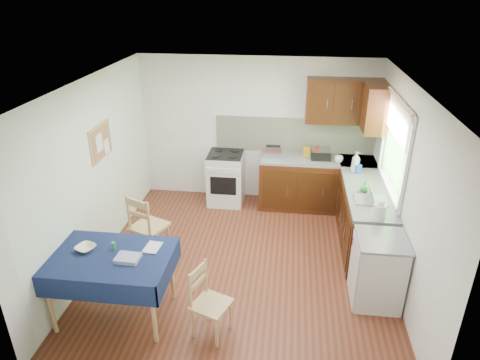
# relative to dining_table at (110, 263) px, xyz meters

# --- Properties ---
(floor) EXTENTS (4.20, 4.20, 0.00)m
(floor) POSITION_rel_dining_table_xyz_m (1.35, 1.17, -0.72)
(floor) COLOR #512315
(floor) RESTS_ON ground
(ceiling) EXTENTS (4.00, 4.20, 0.02)m
(ceiling) POSITION_rel_dining_table_xyz_m (1.35, 1.17, 1.78)
(ceiling) COLOR white
(ceiling) RESTS_ON wall_back
(wall_back) EXTENTS (4.00, 0.02, 2.50)m
(wall_back) POSITION_rel_dining_table_xyz_m (1.35, 3.27, 0.53)
(wall_back) COLOR silver
(wall_back) RESTS_ON ground
(wall_front) EXTENTS (4.00, 0.02, 2.50)m
(wall_front) POSITION_rel_dining_table_xyz_m (1.35, -0.93, 0.53)
(wall_front) COLOR silver
(wall_front) RESTS_ON ground
(wall_left) EXTENTS (0.02, 4.20, 2.50)m
(wall_left) POSITION_rel_dining_table_xyz_m (-0.65, 1.17, 0.53)
(wall_left) COLOR white
(wall_left) RESTS_ON ground
(wall_right) EXTENTS (0.02, 4.20, 2.50)m
(wall_right) POSITION_rel_dining_table_xyz_m (3.35, 1.17, 0.53)
(wall_right) COLOR silver
(wall_right) RESTS_ON ground
(base_cabinets) EXTENTS (1.90, 2.30, 0.86)m
(base_cabinets) POSITION_rel_dining_table_xyz_m (2.70, 2.43, -0.29)
(base_cabinets) COLOR #351409
(base_cabinets) RESTS_ON ground
(worktop_back) EXTENTS (1.90, 0.60, 0.04)m
(worktop_back) POSITION_rel_dining_table_xyz_m (2.40, 2.97, 0.16)
(worktop_back) COLOR slate
(worktop_back) RESTS_ON base_cabinets
(worktop_right) EXTENTS (0.60, 1.70, 0.04)m
(worktop_right) POSITION_rel_dining_table_xyz_m (3.05, 1.82, 0.16)
(worktop_right) COLOR slate
(worktop_right) RESTS_ON base_cabinets
(worktop_corner) EXTENTS (0.60, 0.60, 0.04)m
(worktop_corner) POSITION_rel_dining_table_xyz_m (3.05, 2.97, 0.16)
(worktop_corner) COLOR slate
(worktop_corner) RESTS_ON base_cabinets
(splashback) EXTENTS (2.70, 0.02, 0.60)m
(splashback) POSITION_rel_dining_table_xyz_m (2.00, 3.26, 0.48)
(splashback) COLOR beige
(splashback) RESTS_ON wall_back
(upper_cabinets) EXTENTS (1.20, 0.85, 0.70)m
(upper_cabinets) POSITION_rel_dining_table_xyz_m (2.87, 2.97, 1.13)
(upper_cabinets) COLOR #351409
(upper_cabinets) RESTS_ON wall_back
(stove) EXTENTS (0.60, 0.61, 0.92)m
(stove) POSITION_rel_dining_table_xyz_m (0.85, 2.97, -0.26)
(stove) COLOR silver
(stove) RESTS_ON ground
(window) EXTENTS (0.04, 1.48, 1.26)m
(window) POSITION_rel_dining_table_xyz_m (3.32, 1.87, 0.93)
(window) COLOR #2C5F27
(window) RESTS_ON wall_right
(fridge) EXTENTS (0.58, 0.60, 0.89)m
(fridge) POSITION_rel_dining_table_xyz_m (3.05, 0.62, -0.28)
(fridge) COLOR silver
(fridge) RESTS_ON ground
(corkboard) EXTENTS (0.04, 0.62, 0.47)m
(corkboard) POSITION_rel_dining_table_xyz_m (-0.63, 1.47, 0.88)
(corkboard) COLOR tan
(corkboard) RESTS_ON wall_left
(dining_table) EXTENTS (1.36, 0.92, 0.83)m
(dining_table) POSITION_rel_dining_table_xyz_m (0.00, 0.00, 0.00)
(dining_table) COLOR #0E1539
(dining_table) RESTS_ON ground
(chair_far) EXTENTS (0.57, 0.57, 0.98)m
(chair_far) POSITION_rel_dining_table_xyz_m (0.01, 1.18, -0.20)
(chair_far) COLOR tan
(chair_far) RESTS_ON ground
(chair_near) EXTENTS (0.48, 0.48, 0.84)m
(chair_near) POSITION_rel_dining_table_xyz_m (1.13, -0.14, -0.28)
(chair_near) COLOR tan
(chair_near) RESTS_ON ground
(toaster) EXTENTS (0.27, 0.17, 0.21)m
(toaster) POSITION_rel_dining_table_xyz_m (1.65, 2.97, 0.27)
(toaster) COLOR #B7B7BB
(toaster) RESTS_ON worktop_back
(sandwich_press) EXTENTS (0.31, 0.27, 0.18)m
(sandwich_press) POSITION_rel_dining_table_xyz_m (2.44, 2.98, 0.27)
(sandwich_press) COLOR black
(sandwich_press) RESTS_ON worktop_back
(sauce_bottle) EXTENTS (0.05, 0.05, 0.24)m
(sauce_bottle) POSITION_rel_dining_table_xyz_m (2.36, 2.88, 0.30)
(sauce_bottle) COLOR red
(sauce_bottle) RESTS_ON worktop_back
(yellow_packet) EXTENTS (0.13, 0.10, 0.15)m
(yellow_packet) POSITION_rel_dining_table_xyz_m (2.21, 3.06, 0.26)
(yellow_packet) COLOR gold
(yellow_packet) RESTS_ON worktop_back
(dish_rack) EXTENTS (0.43, 0.32, 0.20)m
(dish_rack) POSITION_rel_dining_table_xyz_m (3.04, 1.55, 0.20)
(dish_rack) COLOR gray
(dish_rack) RESTS_ON worktop_right
(kettle) EXTENTS (0.15, 0.15, 0.25)m
(kettle) POSITION_rel_dining_table_xyz_m (3.07, 1.08, 0.29)
(kettle) COLOR silver
(kettle) RESTS_ON worktop_right
(cup) EXTENTS (0.17, 0.17, 0.10)m
(cup) POSITION_rel_dining_table_xyz_m (2.73, 2.86, 0.23)
(cup) COLOR white
(cup) RESTS_ON worktop_back
(soap_bottle_a) EXTENTS (0.18, 0.18, 0.33)m
(soap_bottle_a) POSITION_rel_dining_table_xyz_m (2.94, 2.49, 0.34)
(soap_bottle_a) COLOR silver
(soap_bottle_a) RESTS_ON worktop_right
(soap_bottle_b) EXTENTS (0.13, 0.13, 0.21)m
(soap_bottle_b) POSITION_rel_dining_table_xyz_m (2.97, 2.47, 0.28)
(soap_bottle_b) COLOR blue
(soap_bottle_b) RESTS_ON worktop_right
(soap_bottle_c) EXTENTS (0.12, 0.12, 0.15)m
(soap_bottle_c) POSITION_rel_dining_table_xyz_m (2.99, 1.81, 0.25)
(soap_bottle_c) COLOR green
(soap_bottle_c) RESTS_ON worktop_right
(plate_bowl) EXTENTS (0.28, 0.28, 0.05)m
(plate_bowl) POSITION_rel_dining_table_xyz_m (-0.30, 0.07, 0.13)
(plate_bowl) COLOR #EDE6C2
(plate_bowl) RESTS_ON dining_table
(book) EXTENTS (0.19, 0.25, 0.02)m
(book) POSITION_rel_dining_table_xyz_m (0.35, 0.21, 0.11)
(book) COLOR white
(book) RESTS_ON dining_table
(spice_jar) EXTENTS (0.05, 0.05, 0.09)m
(spice_jar) POSITION_rel_dining_table_xyz_m (0.01, 0.12, 0.15)
(spice_jar) COLOR #227E38
(spice_jar) RESTS_ON dining_table
(tea_towel) EXTENTS (0.27, 0.21, 0.05)m
(tea_towel) POSITION_rel_dining_table_xyz_m (0.24, -0.05, 0.13)
(tea_towel) COLOR navy
(tea_towel) RESTS_ON dining_table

